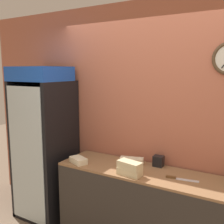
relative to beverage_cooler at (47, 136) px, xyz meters
name	(u,v)px	position (x,y,z in m)	size (l,w,h in m)	color
wall_back	(156,121)	(1.40, 0.32, 0.28)	(5.20, 0.09, 2.70)	#B7664C
prep_counter	(143,209)	(1.39, -0.01, -0.63)	(1.90, 0.56, 0.87)	#332D28
beverage_cooler	(47,136)	(0.00, 0.00, 0.00)	(0.66, 0.63, 1.98)	black
sandwich_stack_bottom	(130,172)	(1.32, -0.19, -0.16)	(0.26, 0.14, 0.07)	beige
sandwich_stack_middle	(130,165)	(1.32, -0.19, -0.09)	(0.27, 0.16, 0.07)	beige
sandwich_flat_left	(78,160)	(0.65, -0.17, -0.17)	(0.25, 0.20, 0.07)	beige
sandwich_flat_right	(132,161)	(1.19, 0.12, -0.16)	(0.29, 0.18, 0.07)	beige
chefs_knife	(177,178)	(1.77, -0.03, -0.19)	(0.32, 0.09, 0.02)	silver
napkin_dispenser	(158,161)	(1.48, 0.20, -0.14)	(0.11, 0.09, 0.12)	black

